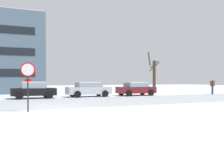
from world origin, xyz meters
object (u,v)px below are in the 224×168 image
pedestrian_crossing (212,85)px  parked_car_maroon (136,89)px  parked_car_silver (89,89)px  parked_car_black (33,90)px  stop_sign (28,77)px

pedestrian_crossing → parked_car_maroon: bearing=170.0°
parked_car_silver → parked_car_black: bearing=-178.6°
parked_car_silver → stop_sign: bearing=-123.2°
parked_car_black → parked_car_silver: size_ratio=0.90×
parked_car_maroon → pedestrian_crossing: (9.05, -1.59, 0.30)m
parked_car_maroon → pedestrian_crossing: pedestrian_crossing is taller
stop_sign → parked_car_silver: bearing=56.8°
parked_car_black → pedestrian_crossing: (19.52, -1.57, 0.27)m
parked_car_maroon → stop_sign: bearing=-139.9°
parked_car_silver → pedestrian_crossing: bearing=-6.8°
parked_car_maroon → pedestrian_crossing: bearing=-10.0°
parked_car_black → pedestrian_crossing: pedestrian_crossing is taller
parked_car_maroon → parked_car_silver: bearing=178.9°
parked_car_black → parked_car_maroon: 10.48m
stop_sign → parked_car_maroon: bearing=40.1°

